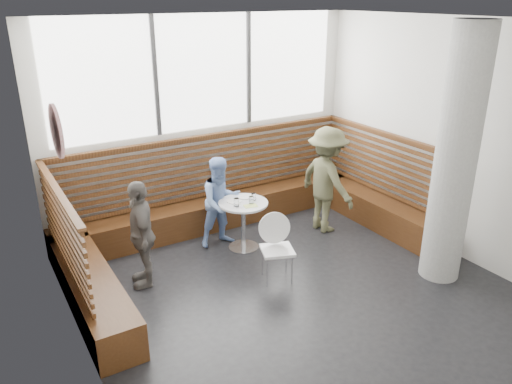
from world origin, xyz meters
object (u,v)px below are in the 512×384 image
concrete_column (456,159)px  child_left (141,234)px  child_back (221,202)px  cafe_table (243,215)px  adult_man (327,180)px  cafe_chair (274,242)px

concrete_column → child_left: concrete_column is taller
concrete_column → child_left: bearing=152.0°
concrete_column → child_back: (-2.05, 2.24, -0.93)m
concrete_column → cafe_table: size_ratio=4.44×
adult_man → concrete_column: bearing=-169.7°
concrete_column → cafe_chair: (-1.90, 1.05, -1.09)m
concrete_column → cafe_chair: bearing=151.0°
cafe_chair → child_left: child_left is taller
child_back → child_left: 1.41m
child_back → concrete_column: bearing=-46.2°
concrete_column → cafe_table: concrete_column is taller
cafe_table → concrete_column: bearing=-46.8°
child_left → cafe_chair: bearing=76.5°
cafe_table → child_back: child_back is taller
adult_man → child_back: size_ratio=1.23×
cafe_table → adult_man: (1.40, -0.10, 0.30)m
child_left → adult_man: bearing=104.3°
cafe_table → child_left: 1.56m
child_left → child_back: bearing=121.5°
adult_man → cafe_table: bearing=82.7°
cafe_chair → child_left: (-1.48, 0.74, 0.19)m
cafe_table → child_back: size_ratio=0.54×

